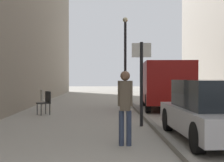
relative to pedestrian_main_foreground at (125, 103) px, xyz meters
name	(u,v)px	position (x,y,z in m)	size (l,w,h in m)	color
ground_plane	(102,111)	(-0.55, 7.37, -0.96)	(80.00, 80.00, 0.00)	gray
kerb_strip	(138,110)	(1.03, 7.37, -0.90)	(0.16, 40.00, 0.12)	slate
pedestrian_main_foreground	(125,103)	(0.00, 0.00, 0.00)	(0.33, 0.22, 1.65)	#2D3851
delivery_van	(166,84)	(2.44, 8.30, 0.24)	(2.40, 4.99, 2.21)	maroon
parked_car	(214,111)	(2.18, 0.62, -0.24)	(1.90, 4.23, 1.45)	#B7B7BC
street_sign_post	(141,76)	(0.68, 2.91, 0.59)	(0.60, 0.12, 2.60)	black
lamp_post	(125,55)	(0.67, 10.71, 1.77)	(0.28, 0.28, 4.76)	black
cafe_chair_near_window	(44,99)	(-3.18, 7.74, -0.41)	(0.56, 0.56, 0.94)	#B7B2A8
cafe_chair_by_doorway	(45,101)	(-2.84, 6.15, -0.41)	(0.61, 0.61, 0.94)	black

